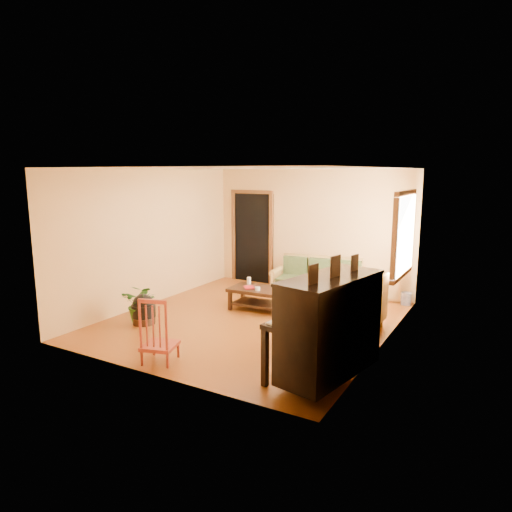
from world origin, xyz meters
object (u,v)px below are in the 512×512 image
Objects in this scene: footstool at (144,313)px; sofa at (318,277)px; armchair at (357,302)px; ceramic_crock at (406,299)px; potted_plant at (142,303)px; piano at (330,329)px; red_chair at (159,329)px; coffee_table at (260,299)px.

sofa is at bearing 58.13° from footstool.
sofa is 2.02× the size of armchair.
sofa is at bearing -170.72° from ceramic_crock.
potted_plant is (-1.94, -3.06, -0.06)m from sofa.
piano reaches higher than footstool.
red_chair is (1.30, -1.06, 0.27)m from footstool.
red_chair is at bearing -117.79° from ceramic_crock.
sofa is at bearing 64.69° from red_chair.
potted_plant is (-1.38, -1.64, 0.14)m from coffee_table.
red_chair is 3.73× the size of ceramic_crock.
sofa is 2.04m from armchair.
potted_plant reaches higher than coffee_table.
footstool is 0.16m from potted_plant.
armchair reaches higher than footstool.
red_chair is at bearing -106.18° from sofa.
armchair is 3.58m from potted_plant.
potted_plant is (-1.34, 1.07, -0.11)m from red_chair.
ceramic_crock is (2.29, 1.70, -0.08)m from coffee_table.
piano reaches higher than coffee_table.
sofa reaches higher than ceramic_crock.
coffee_table is 1.24× the size of red_chair.
piano is (1.58, -3.53, 0.26)m from sofa.
sofa is 4.69× the size of footstool.
piano is at bearing -7.59° from potted_plant.
sofa is 7.66× the size of ceramic_crock.
piano is at bearing -79.79° from armchair.
armchair reaches higher than coffee_table.
piano is 3.57m from potted_plant.
coffee_table is 1.64× the size of potted_plant.
ceramic_crock is at bearing 45.27° from red_chair.
armchair is 3.79× the size of ceramic_crock.
footstool is at bearing -20.20° from potted_plant.
footstool is at bearing 123.89° from red_chair.
piano is at bearing -92.13° from ceramic_crock.
footstool reaches higher than ceramic_crock.
sofa is at bearing 132.09° from armchair.
red_chair is at bearing -153.29° from piano.
coffee_table is at bearing 146.69° from piano.
coffee_table is 0.76× the size of piano.
coffee_table is 2.73m from red_chair.
coffee_table is 3.04m from piano.
piano reaches higher than sofa.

